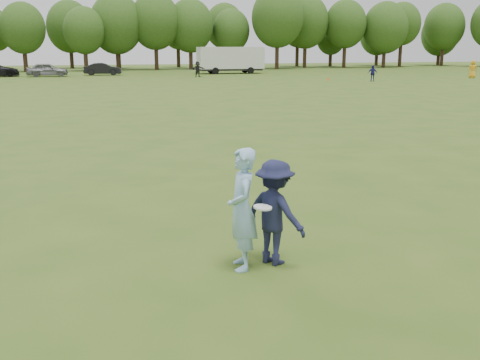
{
  "coord_description": "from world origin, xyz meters",
  "views": [
    {
      "loc": [
        -3.0,
        -7.46,
        3.23
      ],
      "look_at": [
        -0.52,
        1.15,
        1.1
      ],
      "focal_mm": 42.0,
      "sensor_mm": 36.0,
      "label": 1
    }
  ],
  "objects": [
    {
      "name": "car_f",
      "position": [
        0.01,
        60.45,
        0.7
      ],
      "size": [
        4.39,
        2.05,
        1.39
      ],
      "primitive_type": "imported",
      "rotation": [
        0.0,
        0.0,
        1.43
      ],
      "color": "black",
      "rests_on": "ground"
    },
    {
      "name": "player_far_d",
      "position": [
        9.77,
        53.58,
        0.84
      ],
      "size": [
        1.63,
        0.82,
        1.69
      ],
      "primitive_type": "imported",
      "rotation": [
        0.0,
        0.0,
        0.21
      ],
      "color": "black",
      "rests_on": "ground"
    },
    {
      "name": "player_far_c",
      "position": [
        37.0,
        43.29,
        0.93
      ],
      "size": [
        1.08,
        0.98,
        1.86
      ],
      "primitive_type": "imported",
      "rotation": [
        0.0,
        0.0,
        2.59
      ],
      "color": "orange",
      "rests_on": "ground"
    },
    {
      "name": "car_e",
      "position": [
        -6.03,
        58.86,
        0.75
      ],
      "size": [
        4.41,
        1.79,
        1.5
      ],
      "primitive_type": "imported",
      "rotation": [
        0.0,
        0.0,
        1.57
      ],
      "color": "slate",
      "rests_on": "ground"
    },
    {
      "name": "thrower",
      "position": [
        -0.79,
        0.12,
        0.91
      ],
      "size": [
        0.52,
        0.71,
        1.82
      ],
      "primitive_type": "imported",
      "rotation": [
        0.0,
        0.0,
        -1.7
      ],
      "color": "#90BCDE",
      "rests_on": "ground"
    },
    {
      "name": "ground",
      "position": [
        0.0,
        0.0,
        0.0
      ],
      "size": [
        200.0,
        200.0,
        0.0
      ],
      "primitive_type": "plane",
      "color": "#355116",
      "rests_on": "ground"
    },
    {
      "name": "treeline",
      "position": [
        2.81,
        76.9,
        6.26
      ],
      "size": [
        130.35,
        18.39,
        11.74
      ],
      "color": "#332114",
      "rests_on": "ground"
    },
    {
      "name": "field_cone",
      "position": [
        20.8,
        43.89,
        0.15
      ],
      "size": [
        0.28,
        0.28,
        0.3
      ],
      "primitive_type": "cone",
      "color": "#FE440D",
      "rests_on": "ground"
    },
    {
      "name": "defender",
      "position": [
        -0.26,
        0.18,
        0.8
      ],
      "size": [
        1.08,
        1.2,
        1.61
      ],
      "primitive_type": "imported",
      "rotation": [
        0.0,
        0.0,
        2.16
      ],
      "color": "#1B1E3C",
      "rests_on": "ground"
    },
    {
      "name": "player_far_b",
      "position": [
        24.17,
        41.24,
        0.76
      ],
      "size": [
        0.93,
        0.82,
        1.51
      ],
      "primitive_type": "imported",
      "rotation": [
        0.0,
        0.0,
        -0.64
      ],
      "color": "navy",
      "rests_on": "ground"
    },
    {
      "name": "disc_in_play",
      "position": [
        -0.54,
        -0.08,
        0.98
      ],
      "size": [
        0.28,
        0.28,
        0.06
      ],
      "color": "white",
      "rests_on": "ground"
    },
    {
      "name": "cargo_trailer",
      "position": [
        15.28,
        60.25,
        1.78
      ],
      "size": [
        9.0,
        2.75,
        3.2
      ],
      "color": "silver",
      "rests_on": "ground"
    }
  ]
}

